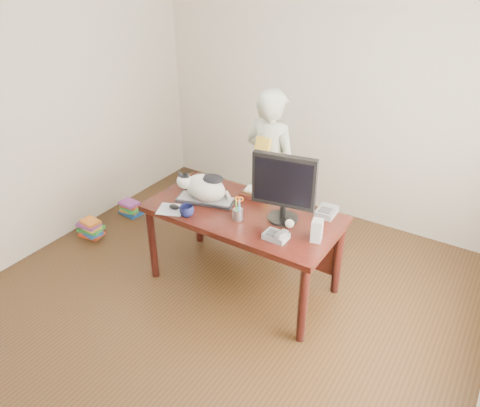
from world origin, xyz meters
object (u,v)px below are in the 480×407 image
(monitor, at_px, (284,185))
(pen_cup, at_px, (238,213))
(calculator, at_px, (327,212))
(coffee_mug, at_px, (187,211))
(person, at_px, (271,168))
(keyboard, at_px, (206,200))
(book_pile_a, at_px, (91,228))
(mouse, at_px, (174,207))
(book_stack, at_px, (255,193))
(phone, at_px, (276,236))
(baseball, at_px, (290,224))
(desk, at_px, (248,222))
(cat, at_px, (203,187))
(book_pile_b, at_px, (131,208))
(speaker, at_px, (317,231))

(monitor, height_order, pen_cup, monitor)
(pen_cup, relative_size, calculator, 1.06)
(coffee_mug, xyz_separation_m, person, (0.16, 1.09, -0.01))
(keyboard, xyz_separation_m, book_pile_a, (-1.39, -0.17, -0.68))
(keyboard, relative_size, book_pile_a, 1.96)
(monitor, relative_size, mouse, 5.03)
(monitor, bearing_deg, keyboard, 175.35)
(pen_cup, distance_m, book_stack, 0.41)
(phone, height_order, baseball, phone)
(calculator, bearing_deg, baseball, -118.23)
(keyboard, relative_size, monitor, 0.93)
(desk, height_order, cat, cat)
(coffee_mug, height_order, book_stack, coffee_mug)
(cat, distance_m, book_pile_a, 1.60)
(book_pile_b, bearing_deg, book_stack, -2.72)
(baseball, bearing_deg, speaker, -11.31)
(book_pile_b, bearing_deg, baseball, -9.62)
(book_pile_a, bearing_deg, keyboard, 7.13)
(mouse, bearing_deg, book_stack, 27.96)
(cat, xyz_separation_m, coffee_mug, (0.03, -0.27, -0.09))
(keyboard, height_order, person, person)
(keyboard, distance_m, mouse, 0.29)
(monitor, xyz_separation_m, pen_cup, (-0.31, -0.17, -0.26))
(pen_cup, bearing_deg, calculator, 38.45)
(mouse, xyz_separation_m, person, (0.32, 1.06, 0.02))
(mouse, xyz_separation_m, book_pile_b, (-1.22, 0.63, -0.70))
(cat, relative_size, speaker, 2.74)
(keyboard, distance_m, speaker, 1.05)
(desk, height_order, mouse, mouse)
(desk, bearing_deg, person, 104.58)
(cat, bearing_deg, keyboard, 8.36)
(coffee_mug, bearing_deg, book_pile_b, 154.43)
(desk, bearing_deg, book_pile_b, 171.03)
(mouse, height_order, book_pile_b, mouse)
(mouse, height_order, person, person)
(cat, height_order, phone, cat)
(speaker, relative_size, book_pile_a, 0.65)
(cat, relative_size, book_pile_a, 1.77)
(person, bearing_deg, pen_cup, 110.11)
(monitor, height_order, phone, monitor)
(keyboard, height_order, book_pile_a, keyboard)
(book_stack, relative_size, book_pile_b, 0.86)
(book_stack, bearing_deg, monitor, -32.66)
(cat, height_order, book_pile_a, cat)
(phone, bearing_deg, speaker, 28.62)
(baseball, bearing_deg, desk, 167.84)
(desk, relative_size, speaker, 9.18)
(speaker, bearing_deg, monitor, 148.22)
(phone, distance_m, baseball, 0.19)
(baseball, xyz_separation_m, calculator, (0.16, 0.34, -0.01))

